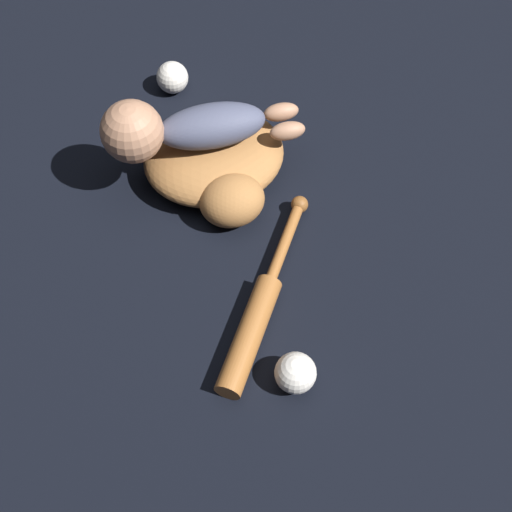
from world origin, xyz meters
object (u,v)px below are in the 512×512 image
object	(u,v)px
baseball_bat	(258,313)
baseball	(295,373)
baby_figure	(177,128)
baseball_spare	(172,77)
baseball_glove	(217,163)

from	to	relation	value
baseball_bat	baseball	bearing A→B (deg)	78.35
baby_figure	baseball	size ratio (longest dim) A/B	5.22
baseball_bat	baseball_spare	size ratio (longest dim) A/B	5.41
baseball_bat	baseball_glove	bearing A→B (deg)	-115.15
baby_figure	baseball_bat	world-z (taller)	baby_figure
baseball_bat	baseball_spare	xyz separation A→B (m)	(-0.22, -0.57, 0.01)
baseball_glove	baby_figure	world-z (taller)	baby_figure
baseball	baseball_spare	world-z (taller)	same
baby_figure	baseball_bat	distance (m)	0.38
baseball_bat	baseball	world-z (taller)	baseball
baseball_glove	baby_figure	distance (m)	0.12
baseball_spare	baby_figure	bearing A→B (deg)	58.70
baseball_glove	baseball_spare	distance (m)	0.28
baby_figure	baseball	world-z (taller)	baby_figure
baby_figure	baseball_spare	distance (m)	0.28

